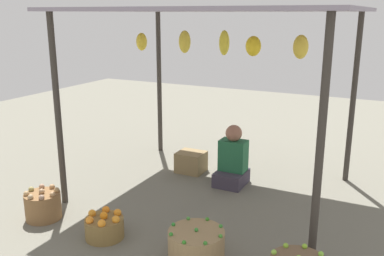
# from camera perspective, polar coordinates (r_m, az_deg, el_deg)

# --- Properties ---
(ground_plane) EXTENTS (14.00, 14.00, 0.00)m
(ground_plane) POSITION_cam_1_polar(r_m,az_deg,el_deg) (5.40, 2.92, -8.26)
(ground_plane) COLOR slate
(market_stall_structure) EXTENTS (3.14, 2.49, 2.20)m
(market_stall_structure) POSITION_cam_1_polar(r_m,az_deg,el_deg) (4.96, 3.32, 13.78)
(market_stall_structure) COLOR #38332D
(market_stall_structure) RESTS_ON ground
(vendor_person) EXTENTS (0.36, 0.44, 0.78)m
(vendor_person) POSITION_cam_1_polar(r_m,az_deg,el_deg) (5.50, 5.42, -4.52)
(vendor_person) COLOR #3A3443
(vendor_person) RESTS_ON ground
(basket_potatoes) EXTENTS (0.38, 0.38, 0.34)m
(basket_potatoes) POSITION_cam_1_polar(r_m,az_deg,el_deg) (4.91, -19.25, -9.70)
(basket_potatoes) COLOR brown
(basket_potatoes) RESTS_ON ground
(basket_oranges) EXTENTS (0.38, 0.38, 0.27)m
(basket_oranges) POSITION_cam_1_polar(r_m,az_deg,el_deg) (4.38, -11.60, -12.77)
(basket_oranges) COLOR olive
(basket_oranges) RESTS_ON ground
(basket_green_chilies) EXTENTS (0.51, 0.51, 0.31)m
(basket_green_chilies) POSITION_cam_1_polar(r_m,az_deg,el_deg) (3.94, 0.57, -15.39)
(basket_green_chilies) COLOR #977A52
(basket_green_chilies) RESTS_ON ground
(wooden_crate_near_vendor) EXTENTS (0.37, 0.33, 0.28)m
(wooden_crate_near_vendor) POSITION_cam_1_polar(r_m,az_deg,el_deg) (5.95, -0.12, -4.54)
(wooden_crate_near_vendor) COLOR olive
(wooden_crate_near_vendor) RESTS_ON ground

